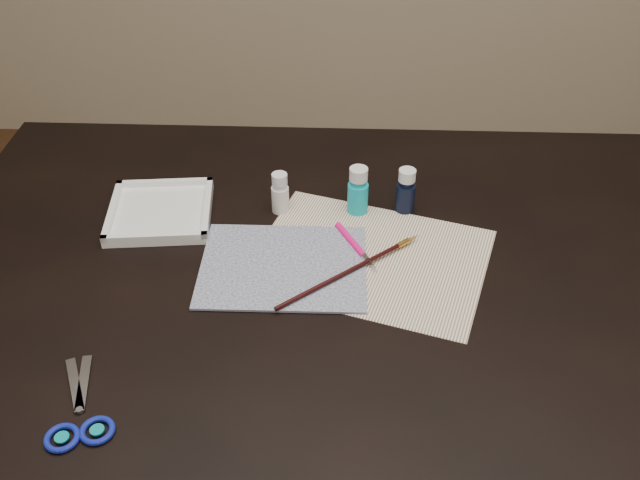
{
  "coord_description": "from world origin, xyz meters",
  "views": [
    {
      "loc": [
        0.04,
        -0.88,
        1.48
      ],
      "look_at": [
        0.0,
        0.0,
        0.8
      ],
      "focal_mm": 40.0,
      "sensor_mm": 36.0,
      "label": 1
    }
  ],
  "objects_px": {
    "paint_bottle_white": "(280,193)",
    "paint_bottle_cyan": "(358,190)",
    "canvas": "(283,266)",
    "paper": "(370,258)",
    "paint_bottle_navy": "(406,190)",
    "scissors": "(74,402)",
    "palette_tray": "(160,211)"
  },
  "relations": [
    {
      "from": "paper",
      "to": "paint_bottle_cyan",
      "type": "distance_m",
      "value": 0.14
    },
    {
      "from": "paper",
      "to": "canvas",
      "type": "xyz_separation_m",
      "value": [
        -0.14,
        -0.03,
        0.0
      ]
    },
    {
      "from": "paper",
      "to": "paint_bottle_white",
      "type": "xyz_separation_m",
      "value": [
        -0.16,
        0.13,
        0.04
      ]
    },
    {
      "from": "canvas",
      "to": "scissors",
      "type": "height_order",
      "value": "scissors"
    },
    {
      "from": "paint_bottle_cyan",
      "to": "paint_bottle_navy",
      "type": "xyz_separation_m",
      "value": [
        0.08,
        0.01,
        -0.0
      ]
    },
    {
      "from": "canvas",
      "to": "paint_bottle_white",
      "type": "xyz_separation_m",
      "value": [
        -0.02,
        0.16,
        0.03
      ]
    },
    {
      "from": "paint_bottle_cyan",
      "to": "paint_bottle_navy",
      "type": "bearing_deg",
      "value": 4.95
    },
    {
      "from": "paint_bottle_white",
      "to": "paint_bottle_navy",
      "type": "height_order",
      "value": "paint_bottle_navy"
    },
    {
      "from": "paint_bottle_cyan",
      "to": "palette_tray",
      "type": "bearing_deg",
      "value": -175.34
    },
    {
      "from": "paint_bottle_navy",
      "to": "paint_bottle_white",
      "type": "bearing_deg",
      "value": -177.3
    },
    {
      "from": "palette_tray",
      "to": "paint_bottle_white",
      "type": "bearing_deg",
      "value": 6.81
    },
    {
      "from": "paint_bottle_white",
      "to": "paint_bottle_navy",
      "type": "relative_size",
      "value": 0.91
    },
    {
      "from": "paper",
      "to": "paint_bottle_cyan",
      "type": "height_order",
      "value": "paint_bottle_cyan"
    },
    {
      "from": "paint_bottle_cyan",
      "to": "canvas",
      "type": "bearing_deg",
      "value": -126.32
    },
    {
      "from": "paint_bottle_white",
      "to": "scissors",
      "type": "xyz_separation_m",
      "value": [
        -0.23,
        -0.44,
        -0.03
      ]
    },
    {
      "from": "canvas",
      "to": "paint_bottle_navy",
      "type": "distance_m",
      "value": 0.26
    },
    {
      "from": "paper",
      "to": "canvas",
      "type": "bearing_deg",
      "value": -167.9
    },
    {
      "from": "canvas",
      "to": "paper",
      "type": "bearing_deg",
      "value": 12.1
    },
    {
      "from": "paint_bottle_cyan",
      "to": "paint_bottle_navy",
      "type": "relative_size",
      "value": 1.07
    },
    {
      "from": "palette_tray",
      "to": "scissors",
      "type": "bearing_deg",
      "value": -92.94
    },
    {
      "from": "paper",
      "to": "paint_bottle_white",
      "type": "relative_size",
      "value": 4.86
    },
    {
      "from": "canvas",
      "to": "paint_bottle_navy",
      "type": "bearing_deg",
      "value": 39.8
    },
    {
      "from": "canvas",
      "to": "palette_tray",
      "type": "relative_size",
      "value": 1.51
    },
    {
      "from": "paint_bottle_white",
      "to": "paint_bottle_cyan",
      "type": "distance_m",
      "value": 0.14
    },
    {
      "from": "paint_bottle_cyan",
      "to": "paint_bottle_navy",
      "type": "distance_m",
      "value": 0.08
    },
    {
      "from": "scissors",
      "to": "canvas",
      "type": "bearing_deg",
      "value": -65.68
    },
    {
      "from": "canvas",
      "to": "paint_bottle_white",
      "type": "relative_size",
      "value": 3.48
    },
    {
      "from": "paint_bottle_white",
      "to": "paint_bottle_navy",
      "type": "distance_m",
      "value": 0.22
    },
    {
      "from": "paper",
      "to": "canvas",
      "type": "distance_m",
      "value": 0.14
    },
    {
      "from": "paint_bottle_white",
      "to": "paint_bottle_cyan",
      "type": "height_order",
      "value": "paint_bottle_cyan"
    },
    {
      "from": "canvas",
      "to": "paint_bottle_white",
      "type": "bearing_deg",
      "value": 96.25
    },
    {
      "from": "paper",
      "to": "paint_bottle_navy",
      "type": "height_order",
      "value": "paint_bottle_navy"
    }
  ]
}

